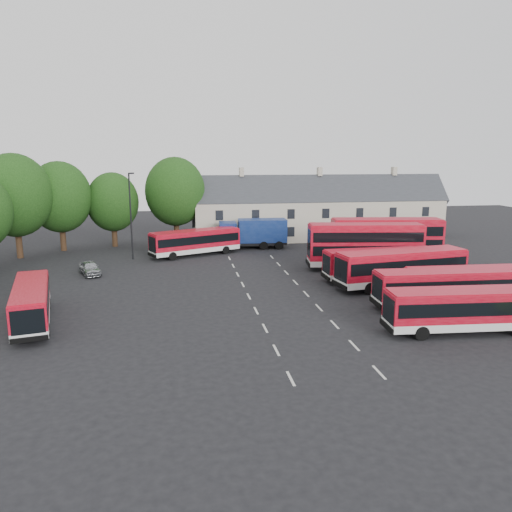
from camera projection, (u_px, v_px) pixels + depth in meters
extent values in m
plane|color=black|center=(252.00, 303.00, 40.30)|extent=(140.00, 140.00, 0.00)
cube|color=beige|center=(291.00, 378.00, 26.75)|extent=(0.15, 1.80, 0.01)
cube|color=beige|center=(276.00, 350.00, 30.62)|extent=(0.15, 1.80, 0.01)
cube|color=beige|center=(265.00, 328.00, 34.49)|extent=(0.15, 1.80, 0.01)
cube|color=beige|center=(256.00, 311.00, 38.36)|extent=(0.15, 1.80, 0.01)
cube|color=beige|center=(249.00, 296.00, 42.24)|extent=(0.15, 1.80, 0.01)
cube|color=beige|center=(243.00, 284.00, 46.11)|extent=(0.15, 1.80, 0.01)
cube|color=beige|center=(238.00, 274.00, 49.98)|extent=(0.15, 1.80, 0.01)
cube|color=beige|center=(233.00, 266.00, 53.85)|extent=(0.15, 1.80, 0.01)
cube|color=beige|center=(229.00, 258.00, 57.72)|extent=(0.15, 1.80, 0.01)
cube|color=beige|center=(379.00, 372.00, 27.50)|extent=(0.15, 1.80, 0.01)
cube|color=beige|center=(354.00, 345.00, 31.38)|extent=(0.15, 1.80, 0.01)
cube|color=beige|center=(335.00, 324.00, 35.25)|extent=(0.15, 1.80, 0.01)
cube|color=beige|center=(319.00, 308.00, 39.12)|extent=(0.15, 1.80, 0.01)
cube|color=beige|center=(306.00, 294.00, 42.99)|extent=(0.15, 1.80, 0.01)
cube|color=beige|center=(295.00, 282.00, 46.87)|extent=(0.15, 1.80, 0.01)
cube|color=beige|center=(286.00, 273.00, 50.74)|extent=(0.15, 1.80, 0.01)
cube|color=beige|center=(279.00, 264.00, 54.61)|extent=(0.15, 1.80, 0.01)
cube|color=beige|center=(272.00, 257.00, 58.48)|extent=(0.15, 1.80, 0.01)
cylinder|color=black|center=(19.00, 239.00, 57.52)|extent=(0.70, 0.70, 4.38)
ellipsoid|color=black|center=(14.00, 195.00, 56.51)|extent=(8.25, 8.25, 9.49)
cylinder|color=black|center=(63.00, 235.00, 62.04)|extent=(0.70, 0.70, 4.02)
ellipsoid|color=black|center=(60.00, 197.00, 61.10)|extent=(7.59, 7.59, 8.73)
cylinder|color=black|center=(114.00, 233.00, 64.93)|extent=(0.70, 0.70, 3.50)
ellipsoid|color=black|center=(113.00, 202.00, 64.12)|extent=(6.60, 6.60, 7.59)
cylinder|color=black|center=(176.00, 228.00, 67.04)|extent=(0.70, 0.70, 4.20)
ellipsoid|color=black|center=(175.00, 192.00, 66.07)|extent=(7.92, 7.92, 9.11)
cube|color=beige|center=(318.00, 219.00, 70.91)|extent=(35.00, 7.00, 5.50)
cube|color=#2D3035|center=(319.00, 200.00, 70.36)|extent=(35.70, 7.13, 7.13)
cube|color=beige|center=(241.00, 172.00, 67.90)|extent=(0.60, 0.90, 1.20)
cube|color=beige|center=(320.00, 172.00, 69.57)|extent=(0.60, 0.90, 1.20)
cube|color=beige|center=(394.00, 171.00, 71.24)|extent=(0.60, 0.90, 1.20)
cube|color=silver|center=(464.00, 322.00, 33.49)|extent=(10.73, 3.05, 0.53)
cube|color=#AB0A1D|center=(465.00, 305.00, 33.25)|extent=(10.73, 3.05, 1.88)
cube|color=black|center=(466.00, 304.00, 33.24)|extent=(10.31, 3.09, 0.92)
cube|color=#AB0A1D|center=(467.00, 291.00, 33.05)|extent=(10.51, 2.94, 0.12)
cylinder|color=black|center=(422.00, 333.00, 32.17)|extent=(0.98, 0.33, 0.96)
cylinder|color=black|center=(502.00, 319.00, 34.92)|extent=(0.98, 0.33, 0.96)
cube|color=silver|center=(442.00, 299.00, 38.89)|extent=(10.77, 2.76, 0.53)
cube|color=#AB0A1D|center=(443.00, 284.00, 38.65)|extent=(10.77, 2.76, 1.90)
cube|color=black|center=(443.00, 283.00, 38.64)|extent=(10.34, 2.80, 0.92)
cube|color=#AB0A1D|center=(444.00, 271.00, 38.45)|extent=(10.55, 2.65, 0.12)
cylinder|color=black|center=(406.00, 308.00, 37.46)|extent=(0.98, 0.30, 0.97)
cylinder|color=black|center=(475.00, 297.00, 40.43)|extent=(0.98, 0.30, 0.97)
cube|color=silver|center=(464.00, 292.00, 41.03)|extent=(9.79, 2.58, 0.49)
cube|color=#AB0A1D|center=(465.00, 279.00, 40.81)|extent=(9.79, 2.58, 1.72)
cube|color=black|center=(465.00, 279.00, 40.80)|extent=(9.40, 2.61, 0.84)
cube|color=#AB0A1D|center=(466.00, 268.00, 40.63)|extent=(9.59, 2.48, 0.11)
cylinder|color=black|center=(434.00, 300.00, 39.75)|extent=(0.89, 0.28, 0.88)
cylinder|color=black|center=(492.00, 291.00, 42.41)|extent=(0.89, 0.28, 0.88)
cube|color=silver|center=(401.00, 278.00, 44.86)|extent=(12.35, 4.54, 0.60)
cube|color=#AB0A1D|center=(402.00, 264.00, 44.58)|extent=(12.35, 4.54, 2.14)
cube|color=black|center=(402.00, 263.00, 44.57)|extent=(11.88, 4.53, 1.04)
cube|color=#AB0A1D|center=(402.00, 251.00, 44.36)|extent=(12.10, 4.39, 0.13)
cylinder|color=black|center=(370.00, 289.00, 42.62)|extent=(1.13, 0.47, 1.10)
cylinder|color=black|center=(428.00, 275.00, 47.22)|extent=(1.13, 0.47, 1.10)
cube|color=silver|center=(380.00, 273.00, 47.41)|extent=(10.80, 2.83, 0.54)
cube|color=#AB0A1D|center=(380.00, 260.00, 47.16)|extent=(10.80, 2.83, 1.90)
cube|color=black|center=(380.00, 260.00, 47.15)|extent=(10.37, 2.87, 0.93)
cube|color=#AB0A1D|center=(381.00, 250.00, 46.96)|extent=(10.58, 2.72, 0.12)
cylinder|color=black|center=(350.00, 280.00, 45.76)|extent=(0.98, 0.31, 0.97)
cylinder|color=black|center=(407.00, 271.00, 49.16)|extent=(0.98, 0.31, 0.97)
cube|color=silver|center=(364.00, 262.00, 52.08)|extent=(11.95, 4.12, 0.59)
cube|color=#AB0A1D|center=(365.00, 242.00, 51.67)|extent=(11.95, 4.12, 3.57)
cube|color=black|center=(365.00, 249.00, 51.81)|extent=(11.49, 4.12, 1.01)
cube|color=#AB0A1D|center=(366.00, 224.00, 51.30)|extent=(11.70, 3.98, 0.13)
cylinder|color=black|center=(331.00, 267.00, 50.86)|extent=(1.09, 0.43, 1.06)
cylinder|color=black|center=(396.00, 262.00, 53.43)|extent=(1.09, 0.43, 1.06)
cube|color=black|center=(365.00, 235.00, 51.53)|extent=(11.49, 4.12, 1.01)
cube|color=silver|center=(385.00, 255.00, 55.38)|extent=(12.23, 4.29, 0.60)
cube|color=#AB0A1D|center=(386.00, 236.00, 54.96)|extent=(12.23, 4.29, 3.65)
cube|color=black|center=(386.00, 242.00, 55.10)|extent=(11.77, 4.29, 1.03)
cube|color=#AB0A1D|center=(387.00, 219.00, 54.58)|extent=(11.98, 4.15, 0.13)
cylinder|color=black|center=(353.00, 260.00, 54.15)|extent=(1.12, 0.45, 1.09)
cylinder|color=black|center=(416.00, 255.00, 56.73)|extent=(1.12, 0.45, 1.09)
cube|color=black|center=(387.00, 230.00, 54.82)|extent=(11.77, 4.29, 1.03)
cube|color=silver|center=(32.00, 314.00, 35.35)|extent=(4.38, 10.16, 0.50)
cube|color=#AB0A1D|center=(31.00, 299.00, 35.12)|extent=(4.38, 10.16, 1.76)
cube|color=black|center=(31.00, 298.00, 35.11)|extent=(4.35, 9.79, 0.86)
cube|color=#AB0A1D|center=(30.00, 286.00, 34.94)|extent=(4.25, 9.95, 0.11)
cylinder|color=black|center=(48.00, 330.00, 32.87)|extent=(0.44, 0.93, 0.90)
cylinder|color=black|center=(20.00, 307.00, 37.91)|extent=(0.44, 0.93, 0.90)
cube|color=silver|center=(196.00, 249.00, 59.17)|extent=(10.86, 6.62, 0.54)
cube|color=#AB0A1D|center=(195.00, 239.00, 58.93)|extent=(10.86, 6.62, 1.91)
cube|color=black|center=(195.00, 239.00, 58.92)|extent=(10.49, 6.50, 0.93)
cube|color=#AB0A1D|center=(195.00, 231.00, 58.73)|extent=(10.62, 6.44, 0.12)
cylinder|color=black|center=(172.00, 256.00, 56.48)|extent=(1.01, 0.65, 0.98)
cylinder|color=black|center=(217.00, 247.00, 61.97)|extent=(1.01, 0.65, 0.98)
cube|color=black|center=(253.00, 243.00, 63.83)|extent=(8.61, 2.70, 0.32)
cube|color=navy|center=(228.00, 232.00, 63.23)|extent=(2.26, 2.77, 2.55)
cube|color=black|center=(220.00, 229.00, 63.05)|extent=(0.22, 2.26, 1.28)
cube|color=navy|center=(262.00, 230.00, 63.64)|extent=(6.19, 2.97, 2.87)
cylinder|color=black|center=(230.00, 246.00, 62.39)|extent=(1.08, 0.35, 1.06)
cylinder|color=black|center=(276.00, 242.00, 65.36)|extent=(1.08, 0.35, 1.06)
imported|color=#9DA0A4|center=(90.00, 268.00, 49.69)|extent=(2.91, 4.31, 1.36)
cylinder|color=black|center=(131.00, 217.00, 56.21)|extent=(0.18, 0.18, 9.74)
cube|color=black|center=(131.00, 173.00, 55.38)|extent=(0.63, 0.45, 0.18)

